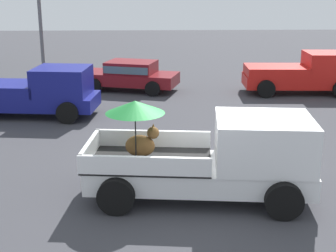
# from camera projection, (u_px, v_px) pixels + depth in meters

# --- Properties ---
(ground_plane) EXTENTS (80.00, 80.00, 0.00)m
(ground_plane) POSITION_uv_depth(u_px,v_px,m) (199.00, 196.00, 11.18)
(ground_plane) COLOR #38383D
(pickup_truck_main) EXTENTS (5.22, 2.67, 2.24)m
(pickup_truck_main) POSITION_uv_depth(u_px,v_px,m) (218.00, 157.00, 10.87)
(pickup_truck_main) COLOR black
(pickup_truck_main) RESTS_ON ground
(pickup_truck_red) EXTENTS (4.88, 2.35, 1.80)m
(pickup_truck_red) POSITION_uv_depth(u_px,v_px,m) (304.00, 73.00, 21.32)
(pickup_truck_red) COLOR black
(pickup_truck_red) RESTS_ON ground
(pickup_truck_far) EXTENTS (4.97, 2.59, 1.80)m
(pickup_truck_far) POSITION_uv_depth(u_px,v_px,m) (36.00, 92.00, 17.69)
(pickup_truck_far) COLOR black
(pickup_truck_far) RESTS_ON ground
(parked_sedan_far) EXTENTS (4.62, 2.91, 1.33)m
(parked_sedan_far) POSITION_uv_depth(u_px,v_px,m) (130.00, 74.00, 21.87)
(parked_sedan_far) COLOR black
(parked_sedan_far) RESTS_ON ground
(motel_sign) EXTENTS (1.40, 0.16, 4.99)m
(motel_sign) POSITION_uv_depth(u_px,v_px,m) (40.00, 10.00, 21.61)
(motel_sign) COLOR #59595B
(motel_sign) RESTS_ON ground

